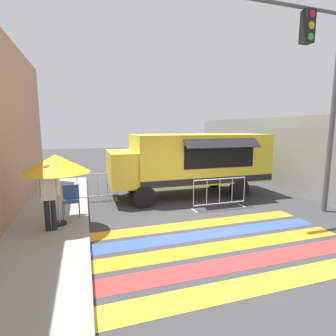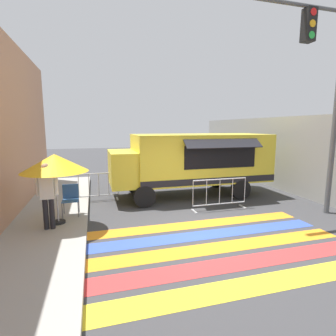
# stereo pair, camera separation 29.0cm
# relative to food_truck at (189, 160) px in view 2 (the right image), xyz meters

# --- Properties ---
(ground_plane) EXTENTS (60.00, 60.00, 0.00)m
(ground_plane) POSITION_rel_food_truck_xyz_m (-0.93, -3.50, -1.50)
(ground_plane) COLOR #38383A
(concrete_wall_right) EXTENTS (0.20, 16.00, 3.24)m
(concrete_wall_right) POSITION_rel_food_truck_xyz_m (4.40, -0.50, 0.12)
(concrete_wall_right) COLOR gray
(concrete_wall_right) RESTS_ON ground_plane
(crosswalk_painted) EXTENTS (6.40, 3.60, 0.01)m
(crosswalk_painted) POSITION_rel_food_truck_xyz_m (-0.93, -4.64, -1.50)
(crosswalk_painted) COLOR yellow
(crosswalk_painted) RESTS_ON ground_plane
(food_truck) EXTENTS (6.33, 2.80, 2.51)m
(food_truck) POSITION_rel_food_truck_xyz_m (0.00, 0.00, 0.00)
(food_truck) COLOR yellow
(food_truck) RESTS_ON ground_plane
(traffic_signal_pole) EXTENTS (3.92, 0.29, 6.51)m
(traffic_signal_pole) POSITION_rel_food_truck_xyz_m (2.90, -3.31, 2.90)
(traffic_signal_pole) COLOR #515456
(traffic_signal_pole) RESTS_ON ground_plane
(patio_umbrella) EXTENTS (1.73, 1.73, 1.92)m
(patio_umbrella) POSITION_rel_food_truck_xyz_m (-4.70, -2.41, 0.34)
(patio_umbrella) COLOR black
(patio_umbrella) RESTS_ON sidewalk_left
(folding_chair) EXTENTS (0.46, 0.46, 0.91)m
(folding_chair) POSITION_rel_food_truck_xyz_m (-4.42, -1.73, -0.77)
(folding_chair) COLOR #4C4C51
(folding_chair) RESTS_ON sidewalk_left
(vendor_person) EXTENTS (0.53, 0.23, 1.72)m
(vendor_person) POSITION_rel_food_truck_xyz_m (-4.87, -2.78, -0.34)
(vendor_person) COLOR black
(vendor_person) RESTS_ON sidewalk_left
(barricade_front) EXTENTS (1.97, 0.44, 1.07)m
(barricade_front) POSITION_rel_food_truck_xyz_m (0.38, -2.01, -0.97)
(barricade_front) COLOR #B7BABF
(barricade_front) RESTS_ON ground_plane
(barricade_side) EXTENTS (1.49, 0.44, 1.07)m
(barricade_side) POSITION_rel_food_truck_xyz_m (-3.56, 0.27, -0.99)
(barricade_side) COLOR #B7BABF
(barricade_side) RESTS_ON ground_plane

